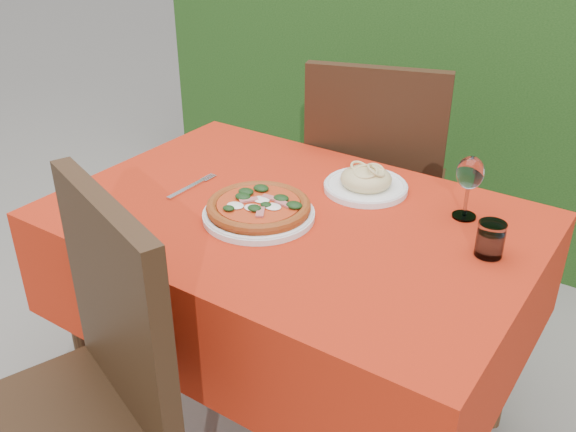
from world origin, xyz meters
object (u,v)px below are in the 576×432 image
Objects in this scene: chair_far at (376,180)px; water_glass at (490,241)px; fork at (187,189)px; chair_near at (77,394)px; wine_glass at (470,175)px; pizza_plate at (259,209)px; pasta_plate at (366,182)px.

chair_far reaches higher than water_glass.
chair_far is 4.93× the size of fork.
chair_near is at bearing -68.94° from fork.
water_glass is 0.50× the size of wine_glass.
chair_near is 0.99m from water_glass.
chair_near is 4.90× the size of fork.
water_glass is at bearing 15.50° from pizza_plate.
pizza_plate is (0.04, 0.60, 0.19)m from chair_near.
chair_far is 0.75m from fork.
pizza_plate is at bearing -164.50° from water_glass.
water_glass is at bearing 10.00° from fork.
pizza_plate is 1.65× the size of fork.
pizza_plate is at bearing -3.40° from fork.
fork is at bearing -170.67° from water_glass.
pasta_plate is at bearing -179.63° from wine_glass.
pasta_plate is 1.39× the size of wine_glass.
chair_far is 11.73× the size of water_glass.
pizza_plate is at bearing 106.13° from chair_near.
wine_glass is (0.45, -0.39, 0.29)m from chair_far.
chair_far is at bearing 136.12° from water_glass.
pizza_plate is at bearing -116.85° from pasta_plate.
chair_far is 0.73m from pizza_plate.
wine_glass reaches higher than water_glass.
water_glass is (0.57, -0.55, 0.20)m from chair_far.
chair_far is at bearing 69.51° from fork.
chair_near is 2.97× the size of pizza_plate.
chair_near is 4.23× the size of pasta_plate.
chair_near is at bearing -118.28° from wine_glass.
pizza_plate is at bearing -145.50° from wine_glass.
fork is at bearing 175.93° from pizza_plate.
chair_near reaches higher than wine_glass.
pasta_plate is 0.51m from fork.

